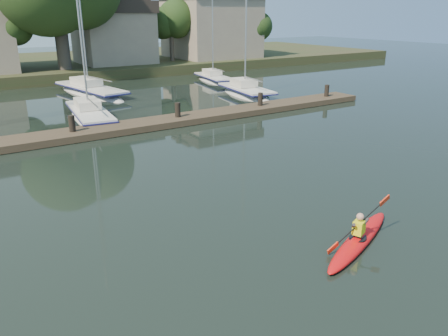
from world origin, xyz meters
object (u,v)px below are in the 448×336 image
sailboat_6 (91,97)px  sailboat_7 (214,83)px  kayak (359,238)px  dock (129,127)px  sailboat_4 (246,98)px  sailboat_2 (90,121)px

sailboat_6 → sailboat_7: size_ratio=1.42×
kayak → dock: (-0.76, 15.25, 0.04)m
sailboat_4 → sailboat_6: size_ratio=0.76×
kayak → dock: kayak is taller
sailboat_2 → sailboat_4: bearing=11.9°
sailboat_6 → sailboat_7: 11.69m
sailboat_4 → sailboat_2: bearing=-166.3°
kayak → sailboat_7: 30.62m
kayak → dock: bearing=71.6°
kayak → sailboat_6: (0.87, 27.49, -0.35)m
sailboat_6 → kayak: bearing=-101.8°
dock → sailboat_4: size_ratio=2.78×
dock → sailboat_6: size_ratio=2.10×
dock → sailboat_7: size_ratio=2.99×
sailboat_2 → dock: bearing=-70.0°
sailboat_2 → sailboat_6: sailboat_6 is taller
dock → sailboat_6: sailboat_6 is taller
kayak → sailboat_7: bearing=44.6°
sailboat_6 → sailboat_2: bearing=-117.3°
kayak → dock: 15.27m
sailboat_7 → sailboat_6: bearing=-168.6°
kayak → sailboat_6: 27.50m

